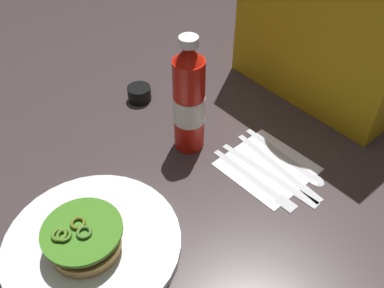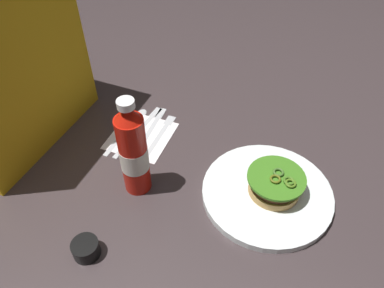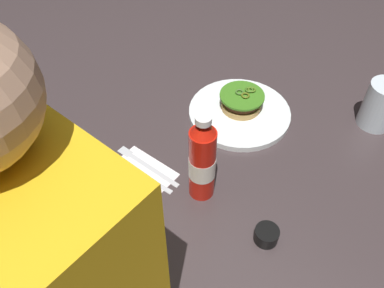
% 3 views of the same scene
% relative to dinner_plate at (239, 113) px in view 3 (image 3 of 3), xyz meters
% --- Properties ---
extents(ground_plane, '(3.00, 3.00, 0.00)m').
position_rel_dinner_plate_xyz_m(ground_plane, '(-0.03, 0.07, -0.01)').
color(ground_plane, '#3A3031').
extents(dinner_plate, '(0.28, 0.28, 0.02)m').
position_rel_dinner_plate_xyz_m(dinner_plate, '(0.00, 0.00, 0.00)').
color(dinner_plate, white).
rests_on(dinner_plate, ground_plane).
extents(burger_sandwich, '(0.12, 0.12, 0.05)m').
position_rel_dinner_plate_xyz_m(burger_sandwich, '(0.00, -0.01, 0.03)').
color(burger_sandwich, tan).
rests_on(burger_sandwich, dinner_plate).
extents(ketchup_bottle, '(0.06, 0.06, 0.24)m').
position_rel_dinner_plate_xyz_m(ketchup_bottle, '(-0.08, 0.27, 0.10)').
color(ketchup_bottle, red).
rests_on(ketchup_bottle, ground_plane).
extents(water_glass, '(0.09, 0.09, 0.13)m').
position_rel_dinner_plate_xyz_m(water_glass, '(-0.30, -0.21, 0.06)').
color(water_glass, silver).
rests_on(water_glass, ground_plane).
extents(condiment_cup, '(0.05, 0.05, 0.03)m').
position_rel_dinner_plate_xyz_m(condiment_cup, '(-0.26, 0.28, 0.01)').
color(condiment_cup, black).
rests_on(condiment_cup, ground_plane).
extents(napkin, '(0.16, 0.15, 0.00)m').
position_rel_dinner_plate_xyz_m(napkin, '(0.06, 0.34, -0.01)').
color(napkin, white).
rests_on(napkin, ground_plane).
extents(fork_utensil, '(0.19, 0.02, 0.00)m').
position_rel_dinner_plate_xyz_m(fork_utensil, '(0.08, 0.30, -0.00)').
color(fork_utensil, silver).
rests_on(fork_utensil, napkin).
extents(butter_knife, '(0.21, 0.03, 0.00)m').
position_rel_dinner_plate_xyz_m(butter_knife, '(0.09, 0.33, -0.00)').
color(butter_knife, silver).
rests_on(butter_knife, napkin).
extents(steak_knife, '(0.21, 0.03, 0.00)m').
position_rel_dinner_plate_xyz_m(steak_knife, '(0.09, 0.35, -0.00)').
color(steak_knife, silver).
rests_on(steak_knife, napkin).
extents(spoon_utensil, '(0.19, 0.03, 0.00)m').
position_rel_dinner_plate_xyz_m(spoon_utensil, '(0.09, 0.38, -0.00)').
color(spoon_utensil, silver).
rests_on(spoon_utensil, napkin).
extents(diner_person, '(0.37, 0.20, 0.58)m').
position_rel_dinner_plate_xyz_m(diner_person, '(-0.04, 0.62, 0.24)').
color(diner_person, gold).
rests_on(diner_person, ground_plane).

